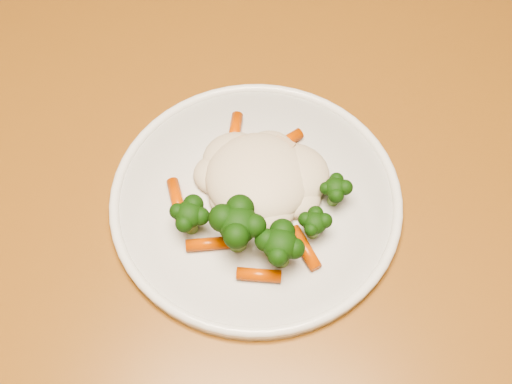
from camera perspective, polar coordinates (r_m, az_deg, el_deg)
dining_table at (r=0.73m, az=5.58°, el=-4.51°), size 1.36×1.00×0.75m
plate at (r=0.64m, az=-0.00°, el=-0.66°), size 0.29×0.29×0.01m
meal at (r=0.61m, az=0.22°, el=-0.24°), size 0.18×0.19×0.05m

